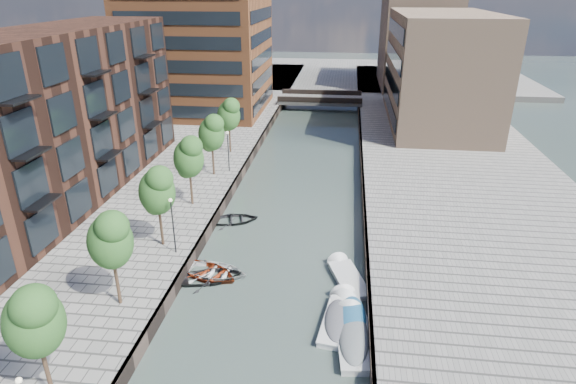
% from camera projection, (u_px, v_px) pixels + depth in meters
% --- Properties ---
extents(water, '(300.00, 300.00, 0.00)m').
position_uv_depth(water, '(301.00, 184.00, 47.79)').
color(water, '#38473F').
rests_on(water, ground).
extents(quay_right, '(20.00, 140.00, 1.00)m').
position_uv_depth(quay_right, '(468.00, 187.00, 45.80)').
color(quay_right, gray).
rests_on(quay_right, ground).
extents(quay_wall_left, '(0.25, 140.00, 1.00)m').
position_uv_depth(quay_wall_left, '(240.00, 176.00, 48.28)').
color(quay_wall_left, '#332823').
rests_on(quay_wall_left, ground).
extents(quay_wall_right, '(0.25, 140.00, 1.00)m').
position_uv_depth(quay_wall_right, '(363.00, 182.00, 46.91)').
color(quay_wall_right, '#332823').
rests_on(quay_wall_right, ground).
extents(far_closure, '(80.00, 40.00, 1.00)m').
position_uv_depth(far_closure, '(328.00, 75.00, 102.23)').
color(far_closure, gray).
rests_on(far_closure, ground).
extents(apartment_block, '(8.00, 38.00, 14.00)m').
position_uv_depth(apartment_block, '(36.00, 126.00, 37.75)').
color(apartment_block, black).
rests_on(apartment_block, quay_left).
extents(tower, '(18.00, 18.00, 30.00)m').
position_uv_depth(tower, '(197.00, 2.00, 66.10)').
color(tower, brown).
rests_on(tower, quay_left).
extents(tan_block_near, '(12.00, 25.00, 14.00)m').
position_uv_depth(tan_block_near, '(439.00, 69.00, 62.85)').
color(tan_block_near, '#A17D62').
rests_on(tan_block_near, quay_right).
extents(tan_block_far, '(12.00, 20.00, 16.00)m').
position_uv_depth(tan_block_far, '(416.00, 40.00, 86.13)').
color(tan_block_far, '#A17D62').
rests_on(tan_block_far, quay_right).
extents(bridge, '(13.00, 6.00, 1.30)m').
position_uv_depth(bridge, '(320.00, 99.00, 76.38)').
color(bridge, gray).
rests_on(bridge, ground).
extents(tree_1, '(2.50, 2.50, 5.95)m').
position_uv_depth(tree_1, '(33.00, 318.00, 20.23)').
color(tree_1, '#382619').
rests_on(tree_1, quay_left).
extents(tree_2, '(2.50, 2.50, 5.95)m').
position_uv_depth(tree_2, '(110.00, 238.00, 26.60)').
color(tree_2, '#382619').
rests_on(tree_2, quay_left).
extents(tree_3, '(2.50, 2.50, 5.95)m').
position_uv_depth(tree_3, '(157.00, 189.00, 32.98)').
color(tree_3, '#382619').
rests_on(tree_3, quay_left).
extents(tree_4, '(2.50, 2.50, 5.95)m').
position_uv_depth(tree_4, '(188.00, 156.00, 39.35)').
color(tree_4, '#382619').
rests_on(tree_4, quay_left).
extents(tree_5, '(2.50, 2.50, 5.95)m').
position_uv_depth(tree_5, '(211.00, 132.00, 45.72)').
color(tree_5, '#382619').
rests_on(tree_5, quay_left).
extents(tree_6, '(2.50, 2.50, 5.95)m').
position_uv_depth(tree_6, '(229.00, 114.00, 52.10)').
color(tree_6, '#382619').
rests_on(tree_6, quay_left).
extents(lamp_1, '(0.24, 0.24, 4.12)m').
position_uv_depth(lamp_1, '(173.00, 220.00, 32.63)').
color(lamp_1, black).
rests_on(lamp_1, quay_left).
extents(lamp_2, '(0.24, 0.24, 4.12)m').
position_uv_depth(lamp_2, '(228.00, 147.00, 47.20)').
color(lamp_2, black).
rests_on(lamp_2, quay_left).
extents(sloop_1, '(4.88, 4.22, 0.85)m').
position_uv_depth(sloop_1, '(212.00, 279.00, 32.29)').
color(sloop_1, black).
rests_on(sloop_1, ground).
extents(sloop_2, '(5.35, 4.71, 0.92)m').
position_uv_depth(sloop_2, '(209.00, 276.00, 32.72)').
color(sloop_2, maroon).
rests_on(sloop_2, ground).
extents(sloop_3, '(4.89, 3.79, 0.93)m').
position_uv_depth(sloop_3, '(216.00, 275.00, 32.83)').
color(sloop_3, white).
rests_on(sloop_3, ground).
extents(sloop_4, '(4.76, 4.00, 0.85)m').
position_uv_depth(sloop_4, '(234.00, 222.00, 40.14)').
color(sloop_4, '#242427').
rests_on(sloop_4, ground).
extents(motorboat_1, '(2.27, 4.91, 1.58)m').
position_uv_depth(motorboat_1, '(339.00, 318.00, 28.25)').
color(motorboat_1, white).
rests_on(motorboat_1, ground).
extents(motorboat_2, '(3.09, 5.01, 1.58)m').
position_uv_depth(motorboat_2, '(346.00, 276.00, 32.49)').
color(motorboat_2, white).
rests_on(motorboat_2, ground).
extents(motorboat_3, '(2.80, 5.35, 1.70)m').
position_uv_depth(motorboat_3, '(350.00, 316.00, 28.42)').
color(motorboat_3, silver).
rests_on(motorboat_3, ground).
extents(motorboat_4, '(2.33, 5.42, 1.75)m').
position_uv_depth(motorboat_4, '(353.00, 335.00, 26.83)').
color(motorboat_4, silver).
rests_on(motorboat_4, ground).
extents(car, '(1.66, 3.66, 1.22)m').
position_uv_depth(car, '(394.00, 109.00, 69.38)').
color(car, '#95969A').
rests_on(car, quay_right).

